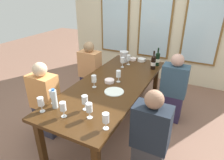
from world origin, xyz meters
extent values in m
plane|color=#835D4C|center=(0.00, 0.00, 0.00)|extent=(12.00, 12.00, 0.00)
cube|color=beige|center=(0.00, 2.08, 1.45)|extent=(4.13, 0.06, 2.90)
cube|color=brown|center=(-0.95, 2.04, 1.45)|extent=(0.72, 0.03, 1.88)
cube|color=silver|center=(-0.95, 2.02, 1.45)|extent=(0.64, 0.01, 1.80)
cube|color=brown|center=(0.00, 2.04, 1.45)|extent=(0.72, 0.03, 1.88)
cube|color=silver|center=(0.00, 2.02, 1.45)|extent=(0.64, 0.01, 1.80)
cube|color=brown|center=(0.95, 2.04, 1.45)|extent=(0.72, 0.03, 1.88)
cube|color=silver|center=(0.95, 2.02, 1.45)|extent=(0.64, 0.01, 1.80)
cube|color=#3F250F|center=(0.00, 0.00, 0.72)|extent=(0.93, 2.35, 0.04)
cube|color=#3F250F|center=(-0.37, -1.08, 0.35)|extent=(0.07, 0.07, 0.70)
cube|color=#3F250F|center=(-0.37, 1.08, 0.35)|extent=(0.07, 0.07, 0.70)
cube|color=#3F250F|center=(0.37, 1.08, 0.35)|extent=(0.07, 0.07, 0.70)
cylinder|color=white|center=(0.14, -0.22, 0.74)|extent=(0.26, 0.26, 0.01)
cylinder|color=silver|center=(-0.21, 0.89, 0.82)|extent=(0.14, 0.14, 0.17)
cylinder|color=silver|center=(-0.21, 0.89, 0.92)|extent=(0.16, 0.16, 0.02)
cylinder|color=black|center=(0.37, 0.76, 0.85)|extent=(0.07, 0.07, 0.21)
cone|color=black|center=(0.37, 0.76, 0.97)|extent=(0.07, 0.07, 0.02)
cylinder|color=black|center=(0.37, 0.76, 1.02)|extent=(0.03, 0.03, 0.08)
cylinder|color=white|center=(0.37, 0.76, 0.84)|extent=(0.08, 0.08, 0.06)
cylinder|color=black|center=(0.39, 0.96, 0.85)|extent=(0.07, 0.07, 0.22)
cone|color=black|center=(0.39, 0.96, 0.97)|extent=(0.07, 0.07, 0.02)
cylinder|color=black|center=(0.39, 0.96, 1.02)|extent=(0.03, 0.03, 0.08)
cylinder|color=white|center=(0.39, 0.96, 0.84)|extent=(0.08, 0.08, 0.06)
cylinder|color=white|center=(-0.09, 1.03, 0.76)|extent=(0.12, 0.12, 0.04)
cylinder|color=white|center=(-0.05, 0.00, 0.76)|extent=(0.14, 0.14, 0.04)
cylinder|color=white|center=(0.07, 1.05, 0.77)|extent=(0.14, 0.14, 0.05)
cylinder|color=white|center=(-0.29, -0.85, 0.85)|extent=(0.06, 0.06, 0.22)
cylinder|color=blue|center=(-0.29, -0.85, 0.97)|extent=(0.04, 0.04, 0.02)
cylinder|color=white|center=(0.06, 0.08, 0.74)|extent=(0.06, 0.06, 0.00)
cylinder|color=white|center=(0.06, 0.08, 0.78)|extent=(0.01, 0.01, 0.07)
cylinder|color=white|center=(0.06, 0.08, 0.87)|extent=(0.07, 0.07, 0.09)
cylinder|color=beige|center=(0.06, 0.08, 0.84)|extent=(0.06, 0.06, 0.03)
cylinder|color=white|center=(0.03, -0.73, 0.74)|extent=(0.06, 0.06, 0.00)
cylinder|color=white|center=(0.03, -0.73, 0.78)|extent=(0.01, 0.01, 0.07)
cylinder|color=white|center=(0.03, -0.73, 0.87)|extent=(0.07, 0.07, 0.09)
cylinder|color=white|center=(0.16, -0.84, 0.74)|extent=(0.06, 0.06, 0.00)
cylinder|color=white|center=(0.16, -0.84, 0.78)|extent=(0.01, 0.01, 0.07)
cylinder|color=white|center=(0.16, -0.84, 0.87)|extent=(0.07, 0.07, 0.09)
cylinder|color=beige|center=(0.16, -0.84, 0.84)|extent=(0.06, 0.06, 0.03)
cylinder|color=white|center=(-0.12, 0.62, 0.74)|extent=(0.06, 0.06, 0.00)
cylinder|color=white|center=(-0.12, 0.62, 0.78)|extent=(0.01, 0.01, 0.07)
cylinder|color=white|center=(-0.12, 0.62, 0.87)|extent=(0.07, 0.07, 0.09)
cylinder|color=#590C19|center=(-0.12, 0.62, 0.84)|extent=(0.06, 0.06, 0.03)
cylinder|color=white|center=(0.39, -0.91, 0.74)|extent=(0.06, 0.06, 0.00)
cylinder|color=white|center=(0.39, -0.91, 0.78)|extent=(0.01, 0.01, 0.07)
cylinder|color=white|center=(0.39, -0.91, 0.87)|extent=(0.07, 0.07, 0.09)
cylinder|color=white|center=(-0.38, -0.79, 0.74)|extent=(0.06, 0.06, 0.00)
cylinder|color=white|center=(-0.38, -0.79, 0.78)|extent=(0.01, 0.01, 0.07)
cylinder|color=white|center=(-0.38, -0.79, 0.87)|extent=(0.07, 0.07, 0.09)
cylinder|color=#590C19|center=(-0.38, -0.79, 0.84)|extent=(0.06, 0.06, 0.04)
cylinder|color=white|center=(-0.10, -0.94, 0.74)|extent=(0.06, 0.06, 0.00)
cylinder|color=white|center=(-0.10, -0.94, 0.78)|extent=(0.01, 0.01, 0.07)
cylinder|color=white|center=(-0.10, -0.94, 0.87)|extent=(0.07, 0.07, 0.09)
cylinder|color=maroon|center=(-0.10, -0.94, 0.83)|extent=(0.06, 0.06, 0.02)
cylinder|color=white|center=(-0.08, 0.78, 0.74)|extent=(0.06, 0.06, 0.00)
cylinder|color=white|center=(-0.08, 0.78, 0.78)|extent=(0.01, 0.01, 0.07)
cylinder|color=white|center=(-0.08, 0.78, 0.87)|extent=(0.07, 0.07, 0.09)
cylinder|color=white|center=(-0.37, -0.97, 0.74)|extent=(0.06, 0.06, 0.00)
cylinder|color=white|center=(-0.37, -0.97, 0.78)|extent=(0.01, 0.01, 0.07)
cylinder|color=white|center=(-0.37, -0.97, 0.87)|extent=(0.07, 0.07, 0.09)
cylinder|color=maroon|center=(-0.37, -0.97, 0.83)|extent=(0.06, 0.06, 0.02)
cylinder|color=white|center=(-0.16, -0.22, 0.74)|extent=(0.06, 0.06, 0.00)
cylinder|color=white|center=(-0.16, -0.22, 0.78)|extent=(0.01, 0.01, 0.07)
cylinder|color=white|center=(-0.16, -0.22, 0.87)|extent=(0.07, 0.07, 0.09)
cylinder|color=maroon|center=(-0.16, -0.22, 0.84)|extent=(0.06, 0.06, 0.04)
cube|color=#343342|center=(-0.76, -0.57, 0.23)|extent=(0.32, 0.24, 0.45)
cube|color=#DE924F|center=(-0.76, -0.57, 0.69)|extent=(0.38, 0.24, 0.48)
sphere|color=beige|center=(-0.76, -0.57, 1.02)|extent=(0.19, 0.19, 0.19)
cube|color=#343438|center=(0.76, -0.63, 0.23)|extent=(0.32, 0.24, 0.45)
cube|color=#1C232F|center=(0.76, -0.63, 0.69)|extent=(0.38, 0.24, 0.48)
sphere|color=#996E55|center=(0.76, -0.63, 1.02)|extent=(0.19, 0.19, 0.19)
cube|color=#2A243D|center=(-0.76, 0.60, 0.23)|extent=(0.32, 0.24, 0.45)
cube|color=tan|center=(-0.76, 0.60, 0.69)|extent=(0.38, 0.24, 0.48)
sphere|color=#997755|center=(-0.76, 0.60, 1.02)|extent=(0.19, 0.19, 0.19)
cube|color=#2D2344|center=(0.76, 0.60, 0.23)|extent=(0.32, 0.24, 0.45)
cube|color=#30495E|center=(0.76, 0.60, 0.69)|extent=(0.38, 0.24, 0.48)
sphere|color=tan|center=(0.76, 0.60, 1.02)|extent=(0.19, 0.19, 0.19)
camera|label=1|loc=(1.13, -2.24, 1.98)|focal=31.53mm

